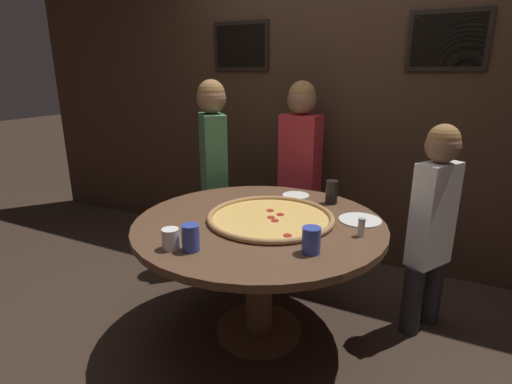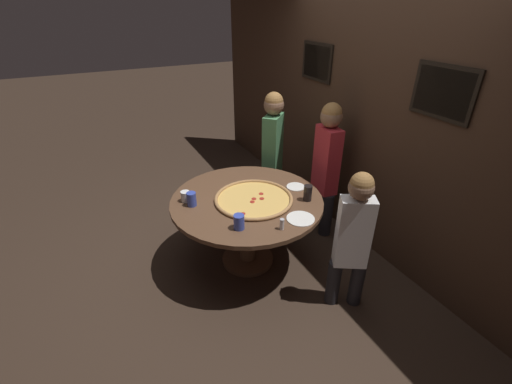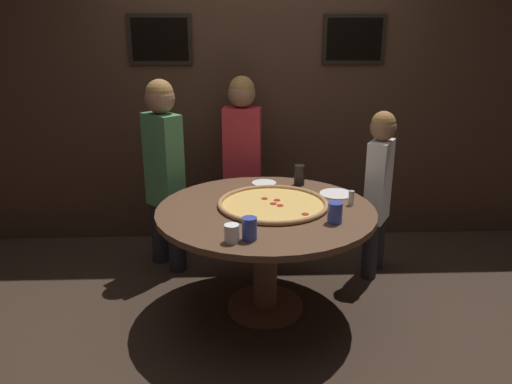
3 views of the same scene
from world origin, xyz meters
name	(u,v)px [view 1 (image 1 of 3)]	position (x,y,z in m)	size (l,w,h in m)	color
ground_plane	(259,332)	(0.00, 0.00, 0.00)	(24.00, 24.00, 0.00)	#38281E
back_wall	(331,103)	(0.00, 1.31, 1.30)	(6.40, 0.08, 2.60)	#3D281C
dining_table	(259,245)	(0.00, 0.00, 0.59)	(1.42, 1.42, 0.74)	brown
giant_pizza	(270,217)	(0.05, 0.05, 0.75)	(0.73, 0.73, 0.03)	#EAB75B
drink_cup_far_left	(171,239)	(-0.21, -0.52, 0.79)	(0.08, 0.08, 0.10)	white
drink_cup_front_edge	(332,192)	(0.28, 0.49, 0.81)	(0.08, 0.08, 0.15)	black
drink_cup_centre_back	(191,238)	(-0.12, -0.49, 0.80)	(0.08, 0.08, 0.13)	#384CB7
drink_cup_far_right	(311,240)	(0.40, -0.26, 0.80)	(0.09, 0.09, 0.13)	#384CB7
white_plate_beside_cup	(296,195)	(0.02, 0.53, 0.74)	(0.18, 0.18, 0.01)	white
white_plate_near_front	(360,220)	(0.51, 0.26, 0.74)	(0.24, 0.24, 0.01)	white
condiment_shaker	(361,227)	(0.56, 0.04, 0.79)	(0.04, 0.04, 0.10)	silver
diner_far_right	(213,164)	(-0.74, 0.69, 0.85)	(0.35, 0.36, 1.49)	#232328
diner_far_left	(433,219)	(0.88, 0.51, 0.73)	(0.26, 0.33, 1.28)	#232328
diner_side_left	(300,165)	(-0.14, 1.01, 0.84)	(0.38, 0.22, 1.48)	#232328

